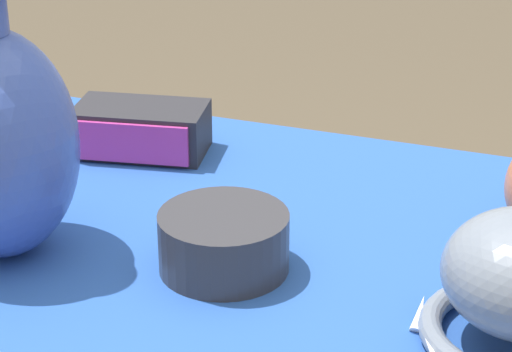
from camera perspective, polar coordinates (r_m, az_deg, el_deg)
name	(u,v)px	position (r m, az deg, el deg)	size (l,w,h in m)	color
display_table	(282,316)	(1.11, 1.48, -8.02)	(1.28, 0.66, 0.71)	#38383D
mosaic_tile_box	(141,130)	(1.31, -6.60, 2.65)	(0.18, 0.12, 0.06)	#232328
pot_squat_charcoal	(224,242)	(1.03, -1.86, -3.77)	(0.14, 0.14, 0.06)	#2D2D33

